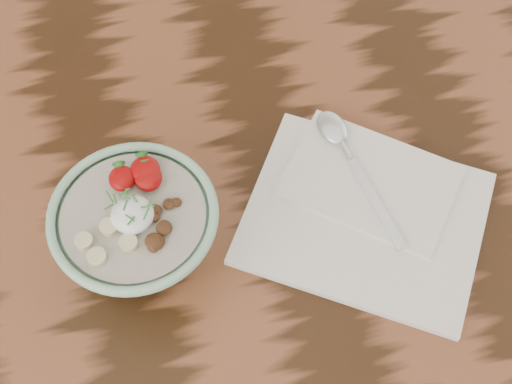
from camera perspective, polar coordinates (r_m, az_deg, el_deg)
table at (r=91.24cm, az=2.38°, el=-3.48°), size 160.00×90.00×75.00cm
breakfast_bowl at (r=75.56cm, az=-9.42°, el=-3.06°), size 17.35×17.35×11.48cm
napkin at (r=82.48cm, az=8.76°, el=-1.45°), size 33.55×32.27×1.61cm
spoon at (r=85.01cm, az=6.96°, el=3.71°), size 5.19×20.00×1.04cm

